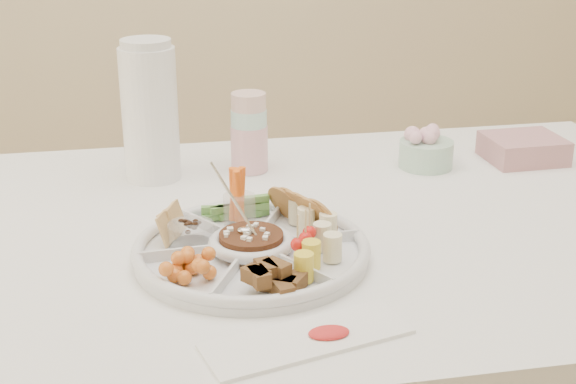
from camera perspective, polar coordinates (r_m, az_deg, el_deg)
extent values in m
cylinder|color=silver|center=(1.31, -2.63, -3.90)|extent=(0.40, 0.40, 0.04)
cylinder|color=#3E1A0D|center=(1.30, -2.63, -3.60)|extent=(0.11, 0.11, 0.04)
cylinder|color=silver|center=(1.68, -2.80, 5.02)|extent=(0.08, 0.08, 0.22)
cylinder|color=white|center=(1.65, -9.80, 5.82)|extent=(0.13, 0.13, 0.29)
cylinder|color=#8FD1B1|center=(1.75, 9.81, 3.13)|extent=(0.15, 0.15, 0.09)
cube|color=#B87E83|center=(1.84, 16.38, 2.99)|extent=(0.16, 0.14, 0.05)
cube|color=white|center=(1.10, 1.37, -10.39)|extent=(0.30, 0.16, 0.01)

